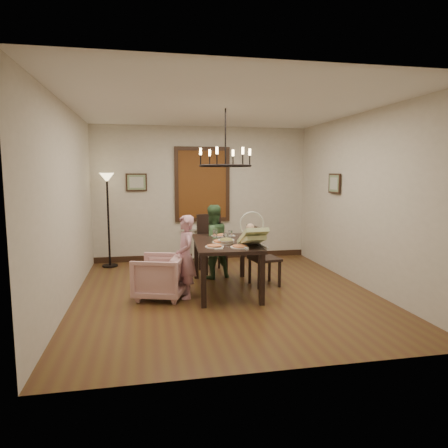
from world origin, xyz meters
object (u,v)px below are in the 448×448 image
object	(u,v)px
elderly_woman	(186,264)
seated_man	(212,248)
floor_lamp	(108,221)
chair_right	(265,255)
baby_bouncer	(253,235)
armchair	(160,277)
dining_table	(225,247)
drinking_glass	(226,237)
chair_far	(213,243)

from	to	relation	value
elderly_woman	seated_man	xyz separation A→B (m)	(0.57, 1.02, 0.03)
seated_man	floor_lamp	distance (m)	2.25
chair_right	seated_man	bearing A→B (deg)	41.08
baby_bouncer	floor_lamp	distance (m)	3.38
armchair	baby_bouncer	world-z (taller)	baby_bouncer
chair_right	baby_bouncer	size ratio (longest dim) A/B	1.88
seated_man	floor_lamp	xyz separation A→B (m)	(-1.85, 1.23, 0.36)
dining_table	chair_right	distance (m)	0.73
dining_table	chair_right	xyz separation A→B (m)	(0.69, 0.15, -0.19)
elderly_woman	baby_bouncer	bearing A→B (deg)	66.01
dining_table	chair_right	size ratio (longest dim) A/B	1.70
drinking_glass	floor_lamp	xyz separation A→B (m)	(-1.92, 2.07, 0.04)
dining_table	floor_lamp	world-z (taller)	floor_lamp
chair_right	drinking_glass	size ratio (longest dim) A/B	6.77
elderly_woman	dining_table	bearing A→B (deg)	102.91
armchair	elderly_woman	xyz separation A→B (m)	(0.38, -0.05, 0.19)
floor_lamp	baby_bouncer	bearing A→B (deg)	-48.71
dining_table	elderly_woman	xyz separation A→B (m)	(-0.65, -0.24, -0.19)
dining_table	drinking_glass	world-z (taller)	drinking_glass
chair_right	armchair	xyz separation A→B (m)	(-1.71, -0.34, -0.18)
chair_far	elderly_woman	distance (m)	1.59
baby_bouncer	floor_lamp	bearing A→B (deg)	128.75
armchair	elderly_woman	bearing A→B (deg)	100.52
chair_far	armchair	distance (m)	1.76
chair_far	seated_man	bearing A→B (deg)	-111.63
dining_table	floor_lamp	bearing A→B (deg)	137.16
chair_far	elderly_woman	xyz separation A→B (m)	(-0.65, -1.45, -0.03)
elderly_woman	floor_lamp	xyz separation A→B (m)	(-1.29, 2.25, 0.39)
chair_right	armchair	world-z (taller)	chair_right
dining_table	floor_lamp	size ratio (longest dim) A/B	0.95
dining_table	armchair	bearing A→B (deg)	-166.25
chair_far	armchair	xyz separation A→B (m)	(-1.03, -1.40, -0.22)
baby_bouncer	chair_far	bearing A→B (deg)	96.98
baby_bouncer	seated_man	bearing A→B (deg)	103.38
drinking_glass	armchair	bearing A→B (deg)	-172.62
chair_right	dining_table	bearing A→B (deg)	93.47
baby_bouncer	floor_lamp	size ratio (longest dim) A/B	0.30
floor_lamp	chair_right	bearing A→B (deg)	-35.43
drinking_glass	seated_man	bearing A→B (deg)	94.72
dining_table	drinking_glass	xyz separation A→B (m)	(-0.01, -0.06, 0.16)
baby_bouncer	floor_lamp	xyz separation A→B (m)	(-2.23, 2.54, -0.06)
elderly_woman	drinking_glass	world-z (taller)	elderly_woman
armchair	seated_man	size ratio (longest dim) A/B	0.66
seated_man	drinking_glass	distance (m)	0.90
floor_lamp	elderly_woman	bearing A→B (deg)	-60.30
elderly_woman	armchair	bearing A→B (deg)	-104.76
chair_far	floor_lamp	world-z (taller)	floor_lamp
baby_bouncer	drinking_glass	world-z (taller)	baby_bouncer
floor_lamp	chair_far	bearing A→B (deg)	-22.44
elderly_woman	floor_lamp	size ratio (longest dim) A/B	0.57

